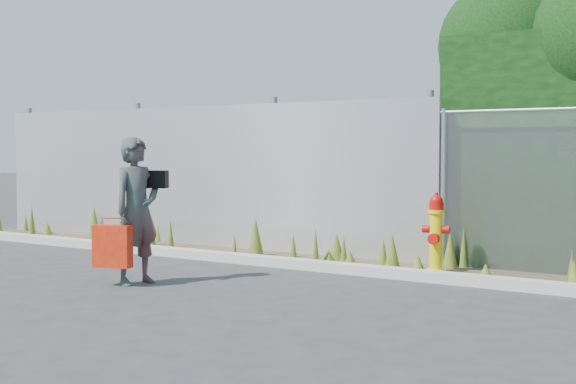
% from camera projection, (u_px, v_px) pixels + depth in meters
% --- Properties ---
extents(ground, '(80.00, 80.00, 0.00)m').
position_uv_depth(ground, '(238.00, 293.00, 8.50)').
color(ground, '#333335').
rests_on(ground, ground).
extents(curb, '(16.00, 0.22, 0.12)m').
position_uv_depth(curb, '(326.00, 266.00, 9.99)').
color(curb, '#ABA89B').
rests_on(curb, ground).
extents(weed_strip, '(16.00, 1.30, 0.55)m').
position_uv_depth(weed_strip, '(340.00, 253.00, 10.61)').
color(weed_strip, '#483929').
rests_on(weed_strip, ground).
extents(corrugated_fence, '(8.50, 0.21, 2.30)m').
position_uv_depth(corrugated_fence, '(190.00, 176.00, 12.74)').
color(corrugated_fence, silver).
rests_on(corrugated_fence, ground).
extents(fire_hydrant, '(0.33, 0.30, 0.99)m').
position_uv_depth(fire_hydrant, '(436.00, 234.00, 9.79)').
color(fire_hydrant, yellow).
rests_on(fire_hydrant, ground).
extents(woman, '(0.47, 0.65, 1.66)m').
position_uv_depth(woman, '(137.00, 211.00, 9.02)').
color(woman, '#0F6458').
rests_on(woman, ground).
extents(red_tote_bag, '(0.43, 0.16, 0.56)m').
position_uv_depth(red_tote_bag, '(112.00, 246.00, 8.86)').
color(red_tote_bag, red).
extents(black_shoulder_bag, '(0.27, 0.11, 0.20)m').
position_uv_depth(black_shoulder_bag, '(156.00, 179.00, 9.15)').
color(black_shoulder_bag, black).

